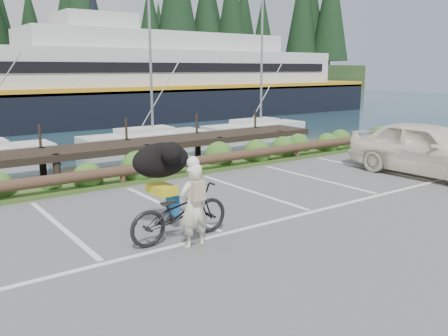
# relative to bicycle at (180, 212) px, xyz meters

# --- Properties ---
(ground) EXTENTS (72.00, 72.00, 0.00)m
(ground) POSITION_rel_bicycle_xyz_m (0.90, 0.13, -0.57)
(ground) COLOR #515153
(vegetation_strip) EXTENTS (34.00, 1.60, 0.10)m
(vegetation_strip) POSITION_rel_bicycle_xyz_m (0.90, 5.43, -0.52)
(vegetation_strip) COLOR #3D5B21
(vegetation_strip) RESTS_ON ground
(log_rail) EXTENTS (32.00, 0.30, 0.60)m
(log_rail) POSITION_rel_bicycle_xyz_m (0.90, 4.73, -0.57)
(log_rail) COLOR #443021
(log_rail) RESTS_ON ground
(bicycle) EXTENTS (2.17, 0.79, 1.14)m
(bicycle) POSITION_rel_bicycle_xyz_m (0.00, 0.00, 0.00)
(bicycle) COLOR black
(bicycle) RESTS_ON ground
(cyclist) EXTENTS (0.60, 0.40, 1.62)m
(cyclist) POSITION_rel_bicycle_xyz_m (0.01, -0.50, 0.24)
(cyclist) COLOR #E7E5C3
(cyclist) RESTS_ON ground
(dog) EXTENTS (0.63, 1.26, 0.72)m
(dog) POSITION_rel_bicycle_xyz_m (-0.01, 0.69, 0.93)
(dog) COLOR black
(dog) RESTS_ON bicycle
(parked_car) EXTENTS (2.16, 5.11, 1.72)m
(parked_car) POSITION_rel_bicycle_xyz_m (9.25, 0.31, 0.29)
(parked_car) COLOR silver
(parked_car) RESTS_ON ground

